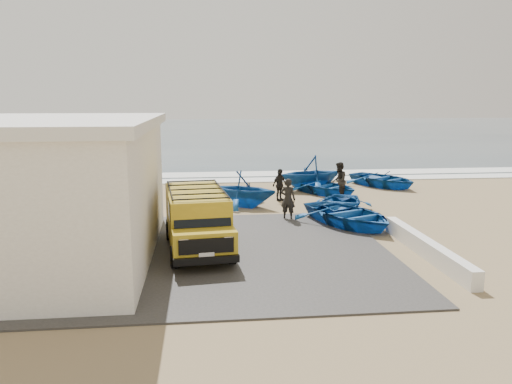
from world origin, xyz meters
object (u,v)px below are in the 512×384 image
parapet (426,248)px  boat_near_left (348,214)px  boat_mid_right (325,186)px  van (197,218)px  building (15,190)px  fisherman_middle (339,181)px  fisherman_back (280,185)px  boat_near_right (340,204)px  boat_far_right (383,179)px  boat_far_left (311,173)px  fisherman_front (288,199)px  boat_mid_left (243,189)px

parapet → boat_near_left: bearing=108.6°
parapet → boat_mid_right: 10.43m
van → boat_near_left: bearing=17.4°
parapet → boat_mid_right: boat_mid_right is taller
building → fisherman_middle: (12.20, 8.03, -1.25)m
van → fisherman_back: 8.48m
boat_near_right → boat_far_right: bearing=79.1°
building → boat_far_left: (11.36, 10.57, -1.23)m
boat_mid_right → boat_far_left: bearing=79.8°
van → boat_near_right: 7.73m
boat_near_right → boat_mid_right: bearing=107.8°
boat_far_right → boat_near_right: bearing=-154.5°
fisherman_middle → boat_far_right: bearing=158.4°
building → boat_mid_right: (11.88, 9.41, -1.77)m
van → boat_near_right: size_ratio=1.34×
boat_near_left → fisherman_front: fisherman_front is taller
parapet → van: van is taller
boat_near_left → boat_mid_right: 6.49m
van → boat_mid_right: size_ratio=1.28×
building → boat_mid_right: building is taller
parapet → fisherman_back: size_ratio=3.87×
boat_mid_right → fisherman_middle: 1.51m
building → fisherman_middle: 14.65m
van → boat_near_right: (6.06, 4.75, -0.70)m
building → fisherman_middle: bearing=33.4°
van → boat_near_left: van is taller
parapet → boat_far_right: size_ratio=1.45×
boat_near_right → fisherman_back: bearing=151.7°
fisherman_front → fisherman_back: 3.78m
boat_near_right → boat_mid_right: (0.42, 4.23, 0.02)m
van → fisherman_middle: van is taller
boat_far_left → fisherman_middle: bearing=0.7°
boat_far_right → fisherman_back: size_ratio=2.66×
parapet → fisherman_middle: bearing=91.9°
boat_near_left → boat_near_right: 2.24m
parapet → boat_mid_right: bearing=93.4°
van → boat_mid_right: van is taller
boat_mid_left → parapet: bearing=-116.3°
boat_far_left → fisherman_front: bearing=-37.8°
boat_near_left → boat_mid_left: boat_mid_left is taller
boat_mid_right → fisherman_front: bearing=-153.3°
parapet → fisherman_front: fisherman_front is taller
boat_near_right → fisherman_middle: fisherman_middle is taller
fisherman_front → boat_near_right: bearing=-131.1°
van → fisherman_middle: 10.20m
boat_near_right → boat_far_left: 5.41m
van → boat_mid_right: 11.10m
boat_mid_left → boat_far_left: (3.93, 3.72, 0.12)m
building → boat_far_right: size_ratio=2.28×
van → boat_mid_left: (2.03, 6.42, -0.26)m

